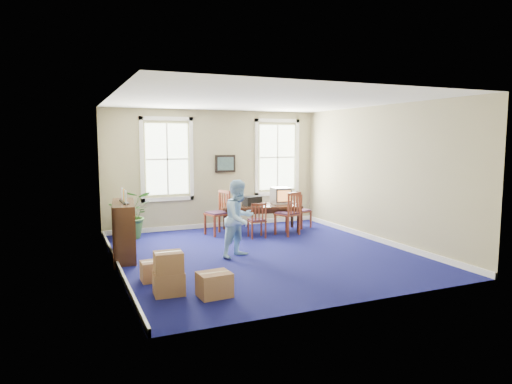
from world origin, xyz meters
name	(u,v)px	position (x,y,z in m)	size (l,w,h in m)	color
floor	(263,253)	(0.00, 0.00, 0.00)	(6.50, 6.50, 0.00)	#10125C
ceiling	(263,101)	(0.00, 0.00, 3.20)	(6.50, 6.50, 0.00)	white
wall_back	(214,169)	(0.00, 3.25, 1.60)	(6.50, 6.50, 0.00)	tan
wall_front	(356,196)	(0.00, -3.25, 1.60)	(6.50, 6.50, 0.00)	tan
wall_left	(113,184)	(-3.00, 0.00, 1.60)	(6.50, 6.50, 0.00)	tan
wall_right	(380,174)	(3.00, 0.00, 1.60)	(6.50, 6.50, 0.00)	tan
baseboard_back	(215,225)	(0.00, 3.22, 0.06)	(6.00, 0.04, 0.12)	white
baseboard_left	(118,266)	(-2.97, 0.00, 0.06)	(0.04, 6.50, 0.12)	white
baseboard_right	(376,239)	(2.97, 0.00, 0.06)	(0.04, 6.50, 0.12)	white
window_left	(167,159)	(-1.30, 3.23, 1.90)	(1.40, 0.12, 2.20)	white
window_right	(277,157)	(1.90, 3.23, 1.90)	(1.40, 0.12, 2.20)	white
wall_picture	(225,164)	(0.30, 3.20, 1.75)	(0.58, 0.06, 0.48)	black
conference_table	(261,218)	(0.94, 2.22, 0.35)	(2.06, 0.94, 0.70)	#3C2112
crt_tv	(281,195)	(1.54, 2.26, 0.92)	(0.47, 0.51, 0.43)	#B7B7BC
game_console	(291,202)	(1.83, 2.22, 0.73)	(0.16, 0.19, 0.05)	white
equipment_bag	(252,201)	(0.70, 2.26, 0.82)	(0.46, 0.30, 0.23)	black
chair_near_left	(257,220)	(0.51, 1.51, 0.44)	(0.40, 0.40, 0.88)	maroon
chair_near_right	(287,213)	(1.36, 1.51, 0.55)	(0.50, 0.50, 1.11)	maroon
chair_end_left	(217,213)	(-0.28, 2.22, 0.56)	(0.50, 0.50, 1.12)	maroon
chair_end_right	(301,210)	(2.15, 2.22, 0.48)	(0.43, 0.43, 0.95)	maroon
man	(239,219)	(-0.55, -0.03, 0.80)	(0.78, 0.60, 1.60)	#A1D1F7
credenza	(124,229)	(-2.74, 0.85, 0.59)	(0.43, 1.50, 1.18)	#3C2112
brochure_rack	(124,193)	(-2.72, 0.85, 1.33)	(0.12, 0.66, 0.29)	#99999E
potted_plant	(131,214)	(-2.33, 2.66, 0.59)	(1.06, 0.92, 1.18)	#2F5721
cardboard_boxes	(179,269)	(-2.22, -1.68, 0.36)	(1.25, 1.25, 0.72)	#956845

